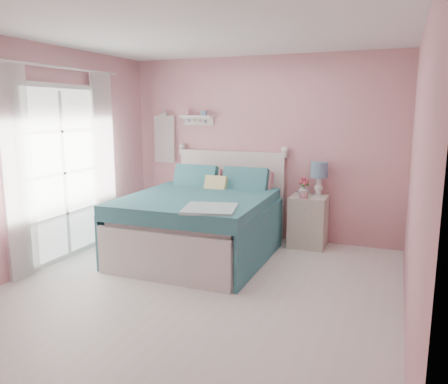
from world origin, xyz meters
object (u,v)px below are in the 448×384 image
Objects in this scene: table_lamp at (319,172)px; teacup at (304,195)px; bed at (203,222)px; vase at (304,190)px; nightstand at (308,221)px.

teacup is (-0.15, -0.24, -0.28)m from table_lamp.
bed is 20.24× the size of teacup.
teacup is at bearing -77.61° from vase.
table_lamp is 2.91× the size of vase.
vase is (1.12, 0.85, 0.36)m from bed.
vase reaches higher than nightstand.
bed reaches higher than table_lamp.
nightstand is at bearing -140.36° from table_lamp.
vase reaches higher than teacup.
nightstand is 0.42m from teacup.
teacup reaches higher than nightstand.
bed is at bearing -150.14° from teacup.
table_lamp is 0.31m from vase.
teacup is at bearing 28.41° from bed.
table_lamp is 0.40m from teacup.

